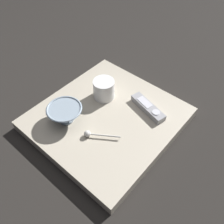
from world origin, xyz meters
TOP-DOWN VIEW (x-y plane):
  - ground_plane at (0.00, 0.00)m, footprint 6.00×6.00m
  - table at (0.00, 0.00)m, footprint 0.53×0.55m
  - cereal_bowl at (0.11, 0.13)m, footprint 0.14×0.14m
  - coffee_mug at (0.08, -0.07)m, footprint 0.09×0.09m
  - teaspoon at (-0.02, 0.12)m, footprint 0.12×0.09m
  - tv_remote_near at (-0.11, -0.13)m, footprint 0.18×0.09m

SIDE VIEW (x-z plane):
  - ground_plane at x=0.00m, z-range 0.00..0.00m
  - table at x=0.00m, z-range 0.00..0.05m
  - teaspoon at x=-0.02m, z-range 0.05..0.07m
  - tv_remote_near at x=-0.11m, z-range 0.05..0.07m
  - cereal_bowl at x=0.11m, z-range 0.05..0.12m
  - coffee_mug at x=0.08m, z-range 0.05..0.13m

